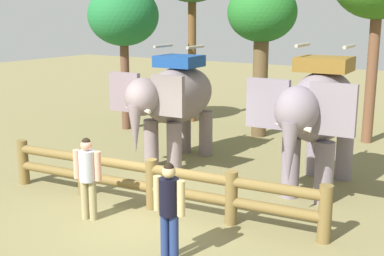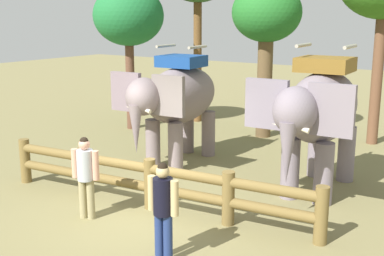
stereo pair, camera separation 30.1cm
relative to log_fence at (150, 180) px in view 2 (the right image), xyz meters
name	(u,v)px [view 2 (the right image)]	position (x,y,z in m)	size (l,w,h in m)	color
ground_plane	(142,212)	(0.00, -0.29, -0.61)	(60.00, 60.00, 0.00)	olive
log_fence	(150,180)	(0.00, 0.00, 0.00)	(7.22, 0.90, 1.05)	brown
elephant_near_left	(177,98)	(-1.39, 2.94, 1.15)	(2.08, 3.65, 3.13)	slate
elephant_center	(319,111)	(2.49, 2.82, 1.24)	(2.18, 3.82, 3.28)	slate
tourist_woman_in_black	(163,205)	(1.57, -1.64, 0.35)	(0.58, 0.32, 1.65)	navy
tourist_man_in_blue	(86,172)	(-0.70, -1.09, 0.34)	(0.56, 0.39, 1.64)	#978C61
tree_far_left	(129,17)	(-5.16, 5.50, 3.22)	(2.38, 2.38, 4.89)	brown
tree_deep_back	(267,18)	(-0.79, 6.98, 3.19)	(2.18, 2.18, 4.91)	brown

